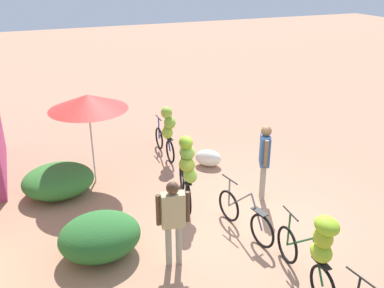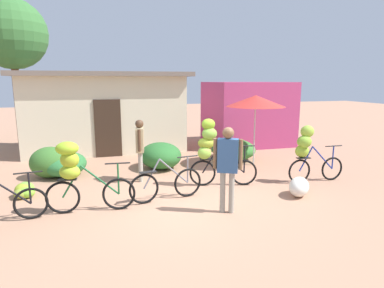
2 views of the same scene
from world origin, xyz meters
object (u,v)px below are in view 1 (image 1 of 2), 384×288
object	(u,v)px
bicycle_rightmost	(167,129)
person_bystander	(265,155)
bicycle_by_shop	(187,167)
bicycle_center_loaded	(245,216)
person_vendor	(173,215)
market_umbrella	(88,102)
bicycle_near_pile	(317,246)
produce_sack	(208,158)

from	to	relation	value
bicycle_rightmost	person_bystander	world-z (taller)	person_bystander
bicycle_by_shop	person_bystander	xyz separation A→B (m)	(-0.27, -1.72, 0.10)
bicycle_center_loaded	person_vendor	size ratio (longest dim) A/B	1.03
market_umbrella	bicycle_near_pile	size ratio (longest dim) A/B	1.24
person_bystander	person_vendor	bearing A→B (deg)	117.85
market_umbrella	bicycle_rightmost	size ratio (longest dim) A/B	1.35
market_umbrella	bicycle_by_shop	xyz separation A→B (m)	(-1.99, -1.62, -1.04)
bicycle_by_shop	person_bystander	size ratio (longest dim) A/B	0.98
bicycle_center_loaded	bicycle_rightmost	bearing A→B (deg)	4.03
bicycle_rightmost	produce_sack	world-z (taller)	bicycle_rightmost
market_umbrella	bicycle_center_loaded	xyz separation A→B (m)	(-3.29, -2.31, -1.65)
produce_sack	person_bystander	bearing A→B (deg)	-167.46
market_umbrella	produce_sack	bearing A→B (deg)	-95.76
bicycle_center_loaded	person_bystander	world-z (taller)	person_bystander
produce_sack	person_bystander	world-z (taller)	person_bystander
produce_sack	person_vendor	distance (m)	4.09
market_umbrella	bicycle_rightmost	world-z (taller)	market_umbrella
market_umbrella	person_bystander	world-z (taller)	market_umbrella
bicycle_by_shop	person_bystander	distance (m)	1.75
person_bystander	bicycle_rightmost	bearing A→B (deg)	25.05
bicycle_near_pile	produce_sack	xyz separation A→B (m)	(4.86, -0.37, -0.66)
bicycle_by_shop	person_vendor	world-z (taller)	bicycle_by_shop
bicycle_near_pile	person_vendor	bearing A→B (deg)	50.71
bicycle_center_loaded	person_bystander	bearing A→B (deg)	-44.99
bicycle_by_shop	person_bystander	world-z (taller)	person_bystander
bicycle_center_loaded	bicycle_by_shop	world-z (taller)	bicycle_by_shop
bicycle_near_pile	bicycle_by_shop	size ratio (longest dim) A/B	1.03
market_umbrella	person_vendor	xyz separation A→B (m)	(-3.66, -0.70, -1.01)
bicycle_by_shop	person_vendor	size ratio (longest dim) A/B	1.05
bicycle_center_loaded	person_vendor	bearing A→B (deg)	102.82
person_vendor	bicycle_rightmost	bearing A→B (deg)	-17.90
market_umbrella	bicycle_near_pile	distance (m)	5.85
bicycle_center_loaded	produce_sack	xyz separation A→B (m)	(3.00, -0.59, -0.15)
bicycle_center_loaded	bicycle_rightmost	world-z (taller)	bicycle_rightmost
bicycle_near_pile	person_bystander	size ratio (longest dim) A/B	1.01
bicycle_center_loaded	person_vendor	world-z (taller)	person_vendor
bicycle_rightmost	bicycle_near_pile	bearing A→B (deg)	-175.08
market_umbrella	produce_sack	distance (m)	3.42
market_umbrella	bicycle_rightmost	bearing A→B (deg)	-76.11
market_umbrella	bicycle_center_loaded	distance (m)	4.35
bicycle_near_pile	person_bystander	bearing A→B (deg)	-15.58
bicycle_by_shop	produce_sack	world-z (taller)	bicycle_by_shop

